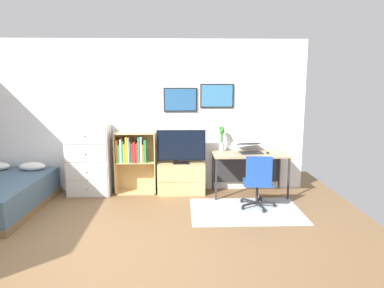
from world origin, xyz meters
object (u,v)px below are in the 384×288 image
object	(u,v)px
dresser	(89,160)
computer_mouse	(268,153)
desk	(249,160)
office_chair	(258,180)
bamboo_vase	(222,138)
tv_stand	(181,178)
bookshelf	(133,157)
wine_glass	(231,147)
laptop	(250,148)
television	(181,147)

from	to	relation	value
dresser	computer_mouse	xyz separation A→B (m)	(3.10, -0.12, 0.14)
desk	computer_mouse	xyz separation A→B (m)	(0.31, -0.10, 0.15)
dresser	office_chair	size ratio (longest dim) A/B	1.44
office_chair	desk	bearing A→B (deg)	97.13
desk	bamboo_vase	bearing A→B (deg)	166.13
tv_stand	computer_mouse	size ratio (longest dim) A/B	7.97
bookshelf	desk	xyz separation A→B (m)	(2.03, -0.08, -0.05)
bookshelf	office_chair	distance (m)	2.22
wine_glass	dresser	bearing A→B (deg)	175.88
bookshelf	office_chair	bearing A→B (deg)	-23.13
laptop	wine_glass	size ratio (longest dim) A/B	2.56
office_chair	laptop	size ratio (longest dim) A/B	1.87
tv_stand	office_chair	bearing A→B (deg)	-34.73
television	desk	bearing A→B (deg)	-0.62
bookshelf	computer_mouse	size ratio (longest dim) A/B	10.48
dresser	computer_mouse	bearing A→B (deg)	-2.24
bookshelf	television	size ratio (longest dim) A/B	1.28
bookshelf	office_chair	size ratio (longest dim) A/B	1.27
dresser	bookshelf	xyz separation A→B (m)	(0.76, 0.06, 0.04)
bookshelf	desk	bearing A→B (deg)	-2.20
wine_glass	television	bearing A→B (deg)	168.74
office_chair	computer_mouse	distance (m)	0.81
bookshelf	television	xyz separation A→B (m)	(0.84, -0.07, 0.18)
desk	wine_glass	distance (m)	0.46
tv_stand	office_chair	xyz separation A→B (m)	(1.19, -0.82, 0.18)
dresser	desk	world-z (taller)	dresser
office_chair	tv_stand	bearing A→B (deg)	152.54
tv_stand	bamboo_vase	size ratio (longest dim) A/B	1.84
wine_glass	tv_stand	bearing A→B (deg)	167.30
bookshelf	computer_mouse	xyz separation A→B (m)	(2.34, -0.18, 0.09)
tv_stand	computer_mouse	bearing A→B (deg)	-5.20
desk	computer_mouse	size ratio (longest dim) A/B	12.33
dresser	laptop	world-z (taller)	dresser
tv_stand	desk	size ratio (longest dim) A/B	0.65
bookshelf	wine_glass	world-z (taller)	bookshelf
bookshelf	tv_stand	world-z (taller)	bookshelf
laptop	bamboo_vase	xyz separation A→B (m)	(-0.49, 0.10, 0.18)
tv_stand	computer_mouse	distance (m)	1.58
dresser	tv_stand	size ratio (longest dim) A/B	1.50
tv_stand	bamboo_vase	world-z (taller)	bamboo_vase
laptop	computer_mouse	size ratio (longest dim) A/B	4.43
television	computer_mouse	size ratio (longest dim) A/B	8.16
television	office_chair	distance (m)	1.49
tv_stand	wine_glass	xyz separation A→B (m)	(0.85, -0.19, 0.60)
bookshelf	tv_stand	bearing A→B (deg)	-2.92
office_chair	wine_glass	xyz separation A→B (m)	(-0.34, 0.63, 0.42)
laptop	bamboo_vase	distance (m)	0.53
dresser	office_chair	distance (m)	2.91
office_chair	computer_mouse	world-z (taller)	office_chair
office_chair	laptop	xyz separation A→B (m)	(0.02, 0.81, 0.35)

